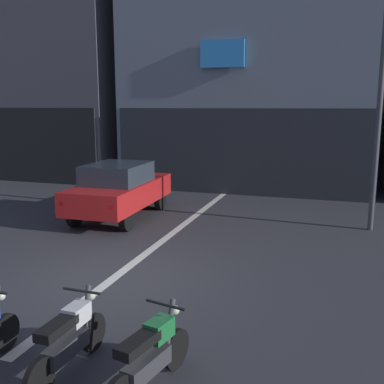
% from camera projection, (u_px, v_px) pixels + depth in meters
% --- Properties ---
extents(ground_plane, '(120.00, 120.00, 0.00)m').
position_uv_depth(ground_plane, '(113.00, 279.00, 8.69)').
color(ground_plane, '#333338').
extents(lane_centre_line, '(0.20, 18.00, 0.01)m').
position_uv_depth(lane_centre_line, '(202.00, 211.00, 14.29)').
color(lane_centre_line, silver).
rests_on(lane_centre_line, ground).
extents(building_mid_block, '(9.81, 10.07, 13.92)m').
position_uv_depth(building_mid_block, '(262.00, 23.00, 20.23)').
color(building_mid_block, gray).
rests_on(building_mid_block, ground).
extents(car_red_crossing_near, '(1.88, 4.15, 1.64)m').
position_uv_depth(car_red_crossing_near, '(120.00, 189.00, 13.23)').
color(car_red_crossing_near, black).
rests_on(car_red_crossing_near, ground).
extents(street_lamp, '(0.36, 0.36, 7.12)m').
position_uv_depth(street_lamp, '(383.00, 65.00, 11.30)').
color(street_lamp, '#47474C').
rests_on(street_lamp, ground).
extents(motorcycle_white_row_left_mid, '(0.55, 1.67, 0.98)m').
position_uv_depth(motorcycle_white_row_left_mid, '(69.00, 339.00, 5.55)').
color(motorcycle_white_row_left_mid, black).
rests_on(motorcycle_white_row_left_mid, ground).
extents(motorcycle_green_row_centre, '(0.56, 1.65, 0.98)m').
position_uv_depth(motorcycle_green_row_centre, '(150.00, 356.00, 5.17)').
color(motorcycle_green_row_centre, black).
rests_on(motorcycle_green_row_centre, ground).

